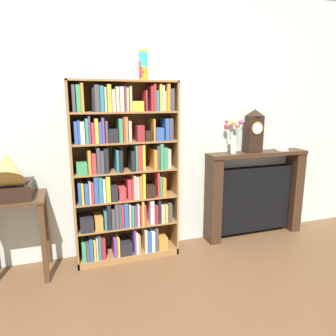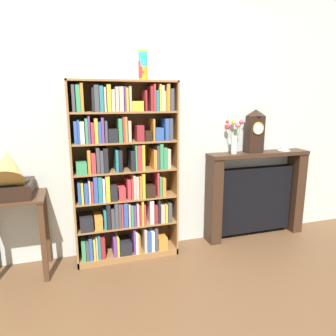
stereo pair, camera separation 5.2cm
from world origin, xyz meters
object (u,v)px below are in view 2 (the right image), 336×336
cup_stack (143,65)px  bookshelf (124,176)px  mantel_clock (255,131)px  side_table_left (15,219)px  fireplace_mantel (255,195)px  gramophone (9,176)px  teacup_with_saucer (284,149)px  flower_vase (234,136)px

cup_stack → bookshelf: bearing=170.7°
bookshelf → mantel_clock: bookshelf is taller
side_table_left → fireplace_mantel: fireplace_mantel is taller
bookshelf → side_table_left: size_ratio=2.33×
cup_stack → mantel_clock: size_ratio=0.56×
bookshelf → gramophone: bookshelf is taller
gramophone → teacup_with_saucer: gramophone is taller
fireplace_mantel → flower_vase: (-0.31, -0.01, 0.68)m
side_table_left → teacup_with_saucer: teacup_with_saucer is taller
gramophone → teacup_with_saucer: size_ratio=3.56×
fireplace_mantel → gramophone: bearing=-176.0°
teacup_with_saucer → cup_stack: bearing=-177.5°
cup_stack → teacup_with_saucer: bearing=2.5°
teacup_with_saucer → bookshelf: bearing=-178.8°
side_table_left → mantel_clock: size_ratio=1.59×
mantel_clock → flower_vase: mantel_clock is taller
fireplace_mantel → teacup_with_saucer: teacup_with_saucer is taller
cup_stack → gramophone: bearing=-176.0°
gramophone → flower_vase: flower_vase is taller
mantel_clock → teacup_with_saucer: (0.39, 0.00, -0.21)m
mantel_clock → teacup_with_saucer: bearing=0.3°
flower_vase → teacup_with_saucer: size_ratio=2.65×
bookshelf → flower_vase: size_ratio=4.76×
cup_stack → teacup_with_saucer: size_ratio=1.92×
side_table_left → mantel_clock: 2.49m
fireplace_mantel → cup_stack: bearing=-176.0°
bookshelf → teacup_with_saucer: (1.82, 0.04, 0.17)m
gramophone → fireplace_mantel: gramophone is taller
cup_stack → side_table_left: 1.75m
mantel_clock → flower_vase: 0.24m
bookshelf → mantel_clock: bearing=1.4°
flower_vase → teacup_with_saucer: bearing=-1.3°
bookshelf → cup_stack: bearing=-9.3°
bookshelf → fireplace_mantel: size_ratio=1.45×
mantel_clock → cup_stack: bearing=-176.8°
fireplace_mantel → teacup_with_saucer: bearing=-3.4°
side_table_left → flower_vase: flower_vase is taller
side_table_left → teacup_with_saucer: (2.78, 0.10, 0.47)m
mantel_clock → teacup_with_saucer: mantel_clock is taller
cup_stack → side_table_left: cup_stack is taller
fireplace_mantel → flower_vase: 0.74m
cup_stack → flower_vase: bearing=4.8°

